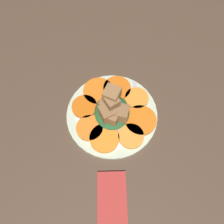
% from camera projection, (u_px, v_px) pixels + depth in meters
% --- Properties ---
extents(table_slab, '(1.20, 1.20, 0.02)m').
position_uv_depth(table_slab, '(112.00, 116.00, 0.64)').
color(table_slab, '#4C3828').
rests_on(table_slab, ground).
extents(plate, '(0.26, 0.26, 0.01)m').
position_uv_depth(plate, '(112.00, 114.00, 0.63)').
color(plate, beige).
rests_on(plate, table_slab).
extents(carrot_slice_0, '(0.07, 0.07, 0.01)m').
position_uv_depth(carrot_slice_0, '(90.00, 128.00, 0.60)').
color(carrot_slice_0, orange).
rests_on(carrot_slice_0, plate).
extents(carrot_slice_1, '(0.08, 0.08, 0.01)m').
position_uv_depth(carrot_slice_1, '(104.00, 138.00, 0.59)').
color(carrot_slice_1, orange).
rests_on(carrot_slice_1, plate).
extents(carrot_slice_2, '(0.07, 0.07, 0.01)m').
position_uv_depth(carrot_slice_2, '(131.00, 136.00, 0.59)').
color(carrot_slice_2, orange).
rests_on(carrot_slice_2, plate).
extents(carrot_slice_3, '(0.09, 0.09, 0.01)m').
position_uv_depth(carrot_slice_3, '(140.00, 120.00, 0.61)').
color(carrot_slice_3, orange).
rests_on(carrot_slice_3, plate).
extents(carrot_slice_4, '(0.07, 0.07, 0.01)m').
position_uv_depth(carrot_slice_4, '(137.00, 98.00, 0.64)').
color(carrot_slice_4, orange).
rests_on(carrot_slice_4, plate).
extents(carrot_slice_5, '(0.08, 0.08, 0.01)m').
position_uv_depth(carrot_slice_5, '(117.00, 88.00, 0.65)').
color(carrot_slice_5, orange).
rests_on(carrot_slice_5, plate).
extents(carrot_slice_6, '(0.09, 0.09, 0.01)m').
position_uv_depth(carrot_slice_6, '(98.00, 91.00, 0.65)').
color(carrot_slice_6, orange).
rests_on(carrot_slice_6, plate).
extents(carrot_slice_7, '(0.07, 0.07, 0.01)m').
position_uv_depth(carrot_slice_7, '(84.00, 107.00, 0.63)').
color(carrot_slice_7, '#D45F12').
rests_on(carrot_slice_7, plate).
extents(center_pile, '(0.11, 0.10, 0.10)m').
position_uv_depth(center_pile, '(112.00, 109.00, 0.59)').
color(center_pile, '#235128').
rests_on(center_pile, plate).
extents(fork, '(0.18, 0.03, 0.00)m').
position_uv_depth(fork, '(136.00, 109.00, 0.63)').
color(fork, '#B2B2B7').
rests_on(fork, plate).
extents(napkin, '(0.12, 0.07, 0.01)m').
position_uv_depth(napkin, '(112.00, 197.00, 0.54)').
color(napkin, '#B2332D').
rests_on(napkin, table_slab).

